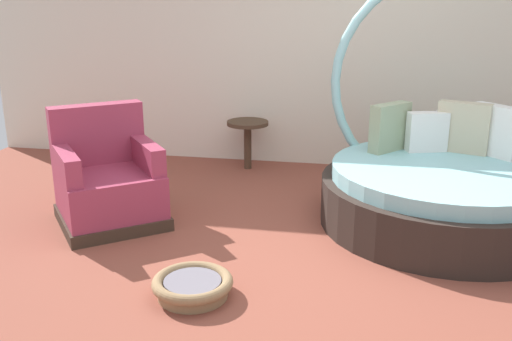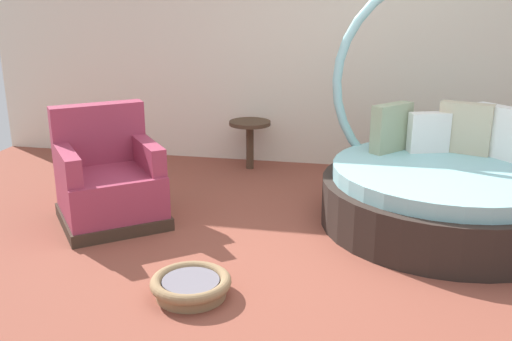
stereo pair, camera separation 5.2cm
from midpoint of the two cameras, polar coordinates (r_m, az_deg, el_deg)
The scene contains 6 objects.
ground_plane at distance 4.11m, azimuth 5.39°, elevation -9.29°, with size 8.00×8.00×0.02m, color brown.
back_wall at distance 6.21m, azimuth 8.18°, elevation 14.21°, with size 8.00×0.12×3.01m, color silver.
round_daybed at distance 4.93m, azimuth 17.96°, elevation -0.71°, with size 1.99×1.99×2.05m.
red_armchair at distance 4.85m, azimuth -14.80°, elevation -1.22°, with size 1.12×1.12×0.94m.
pet_basket at distance 3.68m, azimuth -6.72°, elevation -11.30°, with size 0.51×0.51×0.13m.
side_table at distance 6.10m, azimuth -1.08°, elevation 4.06°, with size 0.44×0.44×0.52m.
Camera 1 is at (0.29, -3.67, 1.82)m, focal length 40.27 mm.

